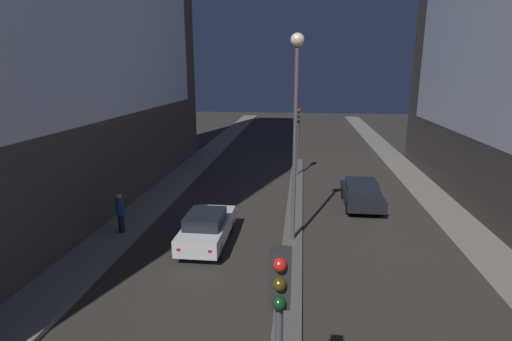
% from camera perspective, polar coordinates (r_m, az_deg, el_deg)
% --- Properties ---
extents(median_strip, '(0.83, 28.29, 0.12)m').
position_cam_1_polar(median_strip, '(18.99, 5.37, -7.87)').
color(median_strip, '#56544F').
rests_on(median_strip, ground).
extents(traffic_light_near, '(0.32, 0.42, 4.57)m').
position_cam_1_polar(traffic_light_near, '(6.44, 3.32, -21.10)').
color(traffic_light_near, '#4C4C51').
rests_on(traffic_light_near, median_strip).
extents(traffic_light_mid, '(0.32, 0.42, 4.57)m').
position_cam_1_polar(traffic_light_mid, '(27.07, 6.00, 6.28)').
color(traffic_light_mid, '#4C4C51').
rests_on(traffic_light_mid, median_strip).
extents(street_lamp, '(0.53, 0.53, 8.43)m').
position_cam_1_polar(street_lamp, '(16.03, 5.71, 9.47)').
color(street_lamp, '#4C4C51').
rests_on(street_lamp, median_strip).
extents(car_left_lane, '(1.71, 4.26, 1.50)m').
position_cam_1_polar(car_left_lane, '(17.00, -7.02, -8.08)').
color(car_left_lane, silver).
rests_on(car_left_lane, ground).
extents(car_right_lane, '(1.89, 4.19, 1.34)m').
position_cam_1_polar(car_right_lane, '(22.28, 14.86, -3.19)').
color(car_right_lane, black).
rests_on(car_right_lane, ground).
extents(pedestrian_on_left_sidewalk, '(0.37, 0.37, 1.78)m').
position_cam_1_polar(pedestrian_on_left_sidewalk, '(18.63, -18.80, -5.62)').
color(pedestrian_on_left_sidewalk, black).
rests_on(pedestrian_on_left_sidewalk, sidewalk_left).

